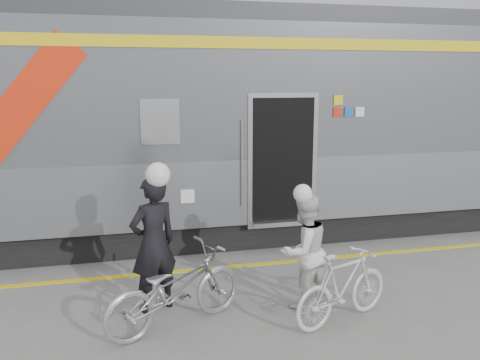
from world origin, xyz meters
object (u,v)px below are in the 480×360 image
object	(u,v)px
bicycle_left	(175,289)
woman	(304,251)
bicycle_right	(343,287)
man	(153,244)

from	to	relation	value
bicycle_left	woman	bearing A→B (deg)	-107.89
bicycle_left	bicycle_right	size ratio (longest dim) A/B	1.23
bicycle_left	woman	size ratio (longest dim) A/B	1.24
bicycle_left	woman	xyz separation A→B (m)	(1.67, 0.21, 0.26)
man	woman	xyz separation A→B (m)	(1.87, -0.34, -0.13)
bicycle_right	man	bearing A→B (deg)	46.08
woman	bicycle_right	xyz separation A→B (m)	(0.30, -0.55, -0.29)
man	bicycle_left	distance (m)	0.70
bicycle_left	bicycle_right	xyz separation A→B (m)	(1.97, -0.34, -0.03)
man	bicycle_right	size ratio (longest dim) A/B	1.17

